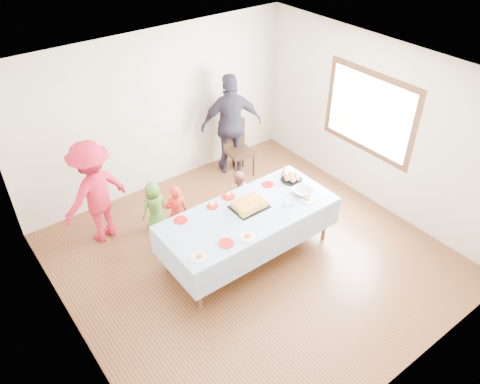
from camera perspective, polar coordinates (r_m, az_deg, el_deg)
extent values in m
plane|color=#4B2B15|center=(6.89, 1.38, -7.93)|extent=(5.00, 5.00, 0.00)
cube|color=beige|center=(7.88, -10.00, 9.57)|extent=(5.00, 0.04, 2.70)
cube|color=beige|center=(4.84, 20.76, -12.23)|extent=(5.00, 0.04, 2.70)
cube|color=beige|center=(5.20, -20.80, -8.23)|extent=(0.04, 5.00, 2.70)
cube|color=beige|center=(7.64, 16.53, 7.74)|extent=(0.04, 5.00, 2.70)
cube|color=white|center=(5.39, 1.79, 13.26)|extent=(5.00, 5.00, 0.04)
cube|color=#472B16|center=(7.66, 15.42, 9.27)|extent=(0.03, 1.75, 1.35)
cylinder|color=brown|center=(6.00, -5.02, -11.58)|extent=(0.06, 0.06, 0.73)
cylinder|color=brown|center=(7.08, 10.35, -3.32)|extent=(0.06, 0.06, 0.73)
cylinder|color=brown|center=(6.53, -9.08, -7.15)|extent=(0.06, 0.06, 0.73)
cylinder|color=brown|center=(7.53, 5.80, -0.14)|extent=(0.06, 0.06, 0.73)
cube|color=brown|center=(6.46, 1.10, -2.66)|extent=(2.40, 1.00, 0.04)
cube|color=white|center=(6.44, 1.10, -2.48)|extent=(2.50, 1.10, 0.01)
cube|color=black|center=(6.52, 1.13, -1.83)|extent=(0.50, 0.38, 0.01)
cube|color=#D9C952|center=(6.49, 1.13, -1.56)|extent=(0.42, 0.32, 0.06)
cube|color=#B46B29|center=(6.47, 1.13, -1.30)|extent=(0.42, 0.32, 0.01)
cylinder|color=black|center=(7.10, 6.29, 1.51)|extent=(0.33, 0.33, 0.02)
sphere|color=tan|center=(7.12, 6.83, 2.08)|extent=(0.08, 0.08, 0.08)
sphere|color=tan|center=(7.14, 6.17, 2.23)|extent=(0.08, 0.08, 0.08)
sphere|color=tan|center=(7.09, 5.65, 1.99)|extent=(0.08, 0.08, 0.08)
sphere|color=tan|center=(7.02, 5.79, 1.60)|extent=(0.08, 0.08, 0.08)
sphere|color=tan|center=(7.00, 6.47, 1.44)|extent=(0.08, 0.08, 0.08)
sphere|color=tan|center=(7.05, 6.99, 1.68)|extent=(0.08, 0.08, 0.08)
sphere|color=tan|center=(7.07, 6.32, 1.84)|extent=(0.08, 0.08, 0.08)
imported|color=silver|center=(6.83, 7.65, 0.10)|extent=(0.30, 0.30, 0.07)
cone|color=silver|center=(7.18, 5.37, 2.70)|extent=(0.09, 0.09, 0.16)
cylinder|color=red|center=(6.34, -7.25, -3.40)|extent=(0.19, 0.19, 0.01)
cylinder|color=red|center=(6.54, -3.38, -1.73)|extent=(0.17, 0.17, 0.01)
cylinder|color=red|center=(6.71, -1.43, -0.55)|extent=(0.20, 0.20, 0.01)
cylinder|color=red|center=(6.97, 3.41, 0.93)|extent=(0.18, 0.18, 0.01)
cylinder|color=red|center=(5.94, -1.68, -6.26)|extent=(0.20, 0.20, 0.01)
cylinder|color=white|center=(5.77, -5.01, -7.97)|extent=(0.21, 0.21, 0.01)
cylinder|color=white|center=(6.03, 0.88, -5.53)|extent=(0.22, 0.22, 0.01)
cylinder|color=white|center=(6.71, 8.19, -0.99)|extent=(0.20, 0.20, 0.01)
cylinder|color=black|center=(8.28, -0.51, 2.53)|extent=(0.04, 0.04, 0.45)
cylinder|color=black|center=(8.44, 1.68, 3.25)|extent=(0.04, 0.04, 0.45)
cylinder|color=black|center=(8.55, -1.79, 3.71)|extent=(0.04, 0.04, 0.45)
cylinder|color=black|center=(8.71, 0.36, 4.39)|extent=(0.04, 0.04, 0.45)
cube|color=black|center=(8.36, -0.07, 4.90)|extent=(0.48, 0.48, 0.05)
cube|color=black|center=(8.37, -0.77, 7.14)|extent=(0.44, 0.09, 0.52)
imported|color=red|center=(6.97, -7.72, -2.55)|extent=(0.41, 0.34, 0.96)
imported|color=#457F2A|center=(7.21, -10.38, -1.83)|extent=(0.45, 0.33, 0.86)
imported|color=#B97356|center=(7.38, -0.25, -0.31)|extent=(0.49, 0.43, 0.83)
imported|color=#B8172E|center=(7.05, -17.29, -0.06)|extent=(1.17, 0.85, 1.64)
imported|color=#2C2938|center=(8.29, -1.06, 8.23)|extent=(1.17, 0.82, 1.85)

